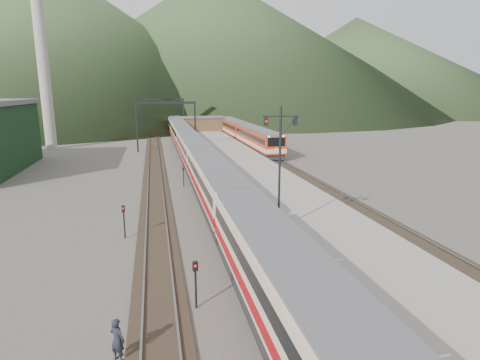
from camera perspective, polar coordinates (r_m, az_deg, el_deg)
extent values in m
cube|color=black|center=(52.08, -6.56, 1.85)|extent=(2.60, 200.00, 0.12)
cube|color=slate|center=(52.00, -7.35, 1.92)|extent=(0.10, 200.00, 0.14)
cube|color=slate|center=(52.13, -5.77, 1.99)|extent=(0.10, 200.00, 0.14)
cube|color=black|center=(51.85, -12.06, 1.60)|extent=(2.60, 200.00, 0.12)
cube|color=slate|center=(51.84, -12.86, 1.68)|extent=(0.10, 200.00, 0.14)
cube|color=slate|center=(51.84, -11.27, 1.75)|extent=(0.10, 200.00, 0.14)
cube|color=black|center=(54.37, 5.60, 2.33)|extent=(2.60, 200.00, 0.12)
cube|color=slate|center=(54.14, 4.87, 2.41)|extent=(0.10, 200.00, 0.14)
cube|color=slate|center=(54.58, 6.32, 2.46)|extent=(0.10, 200.00, 0.14)
cube|color=gray|center=(50.89, -0.05, 2.19)|extent=(8.00, 100.00, 1.00)
cube|color=black|center=(66.24, -14.48, 7.28)|extent=(0.25, 0.25, 8.00)
cube|color=black|center=(66.53, -6.39, 7.62)|extent=(0.25, 0.25, 8.00)
cube|color=black|center=(66.00, -10.56, 10.75)|extent=(9.30, 0.22, 0.35)
cube|color=black|center=(91.16, -13.92, 8.67)|extent=(0.25, 0.25, 8.00)
cube|color=black|center=(91.37, -8.01, 8.92)|extent=(0.25, 0.25, 8.00)
cube|color=black|center=(90.98, -11.07, 11.19)|extent=(9.30, 0.22, 0.35)
cylinder|color=#9E998E|center=(75.11, -26.29, 15.41)|extent=(1.80, 1.80, 30.00)
cube|color=brown|center=(89.85, -5.45, 7.90)|extent=(9.00, 4.00, 2.80)
cube|color=slate|center=(89.74, -5.47, 8.89)|extent=(9.40, 4.40, 0.30)
cone|color=#2B4324|center=(204.99, -23.03, 17.36)|extent=(180.00, 180.00, 60.00)
cone|color=#2B4324|center=(245.03, -4.09, 19.12)|extent=(220.00, 220.00, 75.00)
cone|color=#2B4324|center=(249.48, 15.92, 15.68)|extent=(160.00, 160.00, 50.00)
cube|color=beige|center=(16.46, 6.82, -15.57)|extent=(2.86, 19.23, 3.49)
cube|color=beige|center=(34.65, -3.74, -0.33)|extent=(2.86, 19.23, 3.49)
cube|color=beige|center=(53.93, -6.84, 4.28)|extent=(2.86, 19.23, 3.49)
cube|color=beige|center=(73.45, -8.31, 6.44)|extent=(2.86, 19.23, 3.49)
cube|color=beige|center=(93.06, -9.17, 7.70)|extent=(2.86, 19.23, 3.49)
cube|color=#B33514|center=(65.11, 2.53, 5.87)|extent=(3.01, 20.26, 3.68)
cube|color=#B33514|center=(85.24, -1.01, 7.48)|extent=(3.01, 20.26, 3.68)
cylinder|color=black|center=(25.03, 5.65, 1.45)|extent=(0.14, 0.14, 7.80)
cube|color=black|center=(24.61, 5.82, 9.01)|extent=(2.19, 0.35, 0.07)
cube|color=black|center=(24.48, 3.71, 8.33)|extent=(0.27, 0.21, 0.50)
cube|color=black|center=(24.81, 7.87, 8.29)|extent=(0.27, 0.21, 0.50)
cylinder|color=black|center=(18.89, -6.31, -14.98)|extent=(0.10, 0.10, 2.00)
cube|color=black|center=(18.43, -6.39, -12.09)|extent=(0.25, 0.21, 0.45)
cylinder|color=black|center=(41.48, -8.03, 0.36)|extent=(0.10, 0.10, 2.00)
cube|color=black|center=(41.27, -8.07, 1.78)|extent=(0.23, 0.18, 0.45)
cylinder|color=black|center=(28.07, -16.14, -6.01)|extent=(0.10, 0.10, 2.00)
cube|color=black|center=(27.76, -16.27, -3.95)|extent=(0.22, 0.16, 0.45)
imported|color=black|center=(16.36, -17.04, -20.89)|extent=(0.74, 0.71, 1.70)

